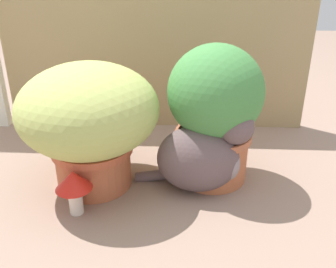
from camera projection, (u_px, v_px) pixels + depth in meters
ground_plane at (130, 189)px, 1.22m from camera, size 6.00×6.00×0.00m
cardboard_backdrop at (154, 45)px, 1.55m from camera, size 1.29×0.03×0.71m
grass_planter at (89, 118)px, 1.15m from camera, size 0.43×0.43×0.41m
leafy_planter at (215, 110)px, 1.19m from camera, size 0.30×0.30×0.46m
cat at (204, 156)px, 1.17m from camera, size 0.37×0.17×0.32m
mushroom_ornament_red at (74, 184)px, 1.07m from camera, size 0.11×0.11×0.14m
mushroom_ornament_pink at (74, 184)px, 1.12m from camera, size 0.08×0.08×0.10m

